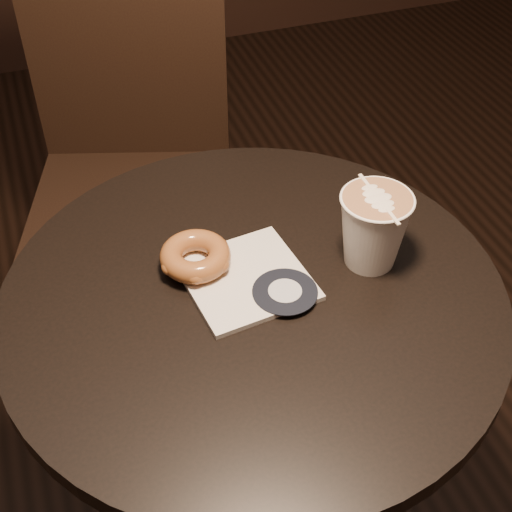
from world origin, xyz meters
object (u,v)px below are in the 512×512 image
at_px(cafe_table, 253,380).
at_px(chair, 131,134).
at_px(pastry_bag, 246,279).
at_px(latte_cup, 373,230).
at_px(doughnut, 195,256).

height_order(cafe_table, chair, chair).
height_order(chair, pastry_bag, chair).
bearing_deg(latte_cup, pastry_bag, 174.01).
height_order(cafe_table, doughnut, doughnut).
relative_size(chair, doughnut, 10.63).
bearing_deg(doughnut, pastry_bag, -38.97).
xyz_separation_m(cafe_table, pastry_bag, (-0.00, 0.02, 0.20)).
distance_m(chair, doughnut, 0.64).
bearing_deg(pastry_bag, cafe_table, -89.79).
xyz_separation_m(cafe_table, chair, (-0.04, 0.68, 0.05)).
xyz_separation_m(chair, doughnut, (-0.02, -0.61, 0.18)).
relative_size(chair, latte_cup, 9.44).
height_order(cafe_table, latte_cup, latte_cup).
distance_m(doughnut, latte_cup, 0.25).
distance_m(chair, latte_cup, 0.75).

